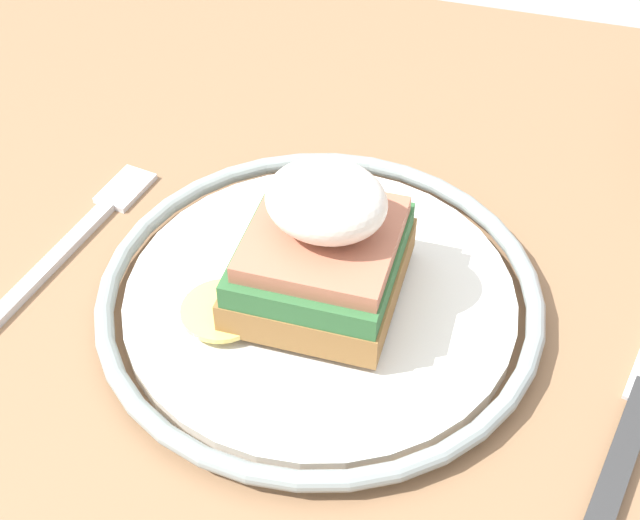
{
  "coord_description": "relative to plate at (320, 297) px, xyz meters",
  "views": [
    {
      "loc": [
        0.06,
        -0.25,
        1.1
      ],
      "look_at": [
        -0.03,
        0.05,
        0.78
      ],
      "focal_mm": 50.0,
      "sensor_mm": 36.0,
      "label": 1
    }
  ],
  "objects": [
    {
      "name": "sandwich",
      "position": [
        0.0,
        -0.0,
        0.04
      ],
      "size": [
        0.1,
        0.1,
        0.08
      ],
      "color": "olive",
      "rests_on": "plate"
    },
    {
      "name": "plate",
      "position": [
        0.0,
        0.0,
        0.0
      ],
      "size": [
        0.23,
        0.23,
        0.02
      ],
      "color": "silver",
      "rests_on": "dining_table"
    },
    {
      "name": "fork",
      "position": [
        -0.15,
        0.01,
        -0.01
      ],
      "size": [
        0.04,
        0.16,
        0.0
      ],
      "color": "silver",
      "rests_on": "dining_table"
    },
    {
      "name": "dining_table",
      "position": [
        0.03,
        -0.05,
        -0.12
      ],
      "size": [
        1.16,
        0.79,
        0.75
      ],
      "color": "#846042",
      "rests_on": "ground_plane"
    }
  ]
}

